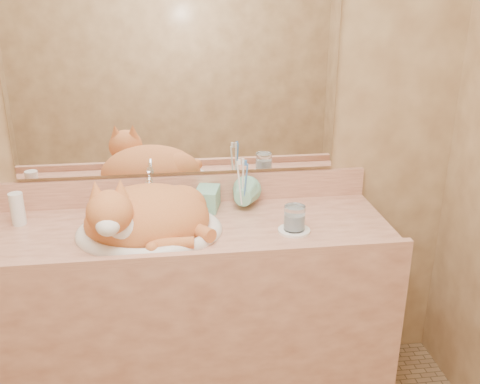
{
  "coord_description": "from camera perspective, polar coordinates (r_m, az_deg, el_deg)",
  "views": [
    {
      "loc": [
        -0.02,
        -1.14,
        1.72
      ],
      "look_at": [
        0.22,
        0.7,
        1.0
      ],
      "focal_mm": 40.0,
      "sensor_mm": 36.0,
      "label": 1
    }
  ],
  "objects": [
    {
      "name": "vanity_counter",
      "position": [
        2.27,
        -5.71,
        -13.67
      ],
      "size": [
        1.6,
        0.55,
        0.85
      ],
      "primitive_type": null,
      "color": "#9B5B45",
      "rests_on": "floor"
    },
    {
      "name": "toothbrush_cup",
      "position": [
        2.16,
        0.29,
        -0.81
      ],
      "size": [
        0.15,
        0.15,
        0.11
      ],
      "primitive_type": "imported",
      "rotation": [
        0.0,
        0.0,
        -0.32
      ],
      "color": "#79C2A2",
      "rests_on": "vanity_counter"
    },
    {
      "name": "mirror",
      "position": [
        2.15,
        -6.93,
        12.3
      ],
      "size": [
        1.3,
        0.02,
        0.8
      ],
      "primitive_type": "cube",
      "color": "white",
      "rests_on": "wall_back"
    },
    {
      "name": "toothbrushes",
      "position": [
        2.13,
        0.29,
        1.16
      ],
      "size": [
        0.04,
        0.04,
        0.23
      ],
      "primitive_type": null,
      "color": "white",
      "rests_on": "toothbrush_cup"
    },
    {
      "name": "saucer",
      "position": [
        2.03,
        5.78,
        -4.1
      ],
      "size": [
        0.12,
        0.12,
        0.01
      ],
      "primitive_type": "cylinder",
      "color": "white",
      "rests_on": "vanity_counter"
    },
    {
      "name": "wall_back",
      "position": [
        2.19,
        -6.77,
        8.73
      ],
      "size": [
        2.4,
        0.02,
        2.5
      ],
      "primitive_type": "cube",
      "color": "brown",
      "rests_on": "ground"
    },
    {
      "name": "faucet",
      "position": [
        2.2,
        -9.57,
        -0.15
      ],
      "size": [
        0.05,
        0.11,
        0.16
      ],
      "primitive_type": null,
      "rotation": [
        0.0,
        0.0,
        0.08
      ],
      "color": "white",
      "rests_on": "vanity_counter"
    },
    {
      "name": "water_glass",
      "position": [
        2.01,
        5.84,
        -2.76
      ],
      "size": [
        0.08,
        0.08,
        0.09
      ],
      "primitive_type": "cylinder",
      "color": "white",
      "rests_on": "saucer"
    },
    {
      "name": "cat",
      "position": [
        1.99,
        -10.26,
        -2.38
      ],
      "size": [
        0.51,
        0.43,
        0.26
      ],
      "primitive_type": null,
      "rotation": [
        0.0,
        0.0,
        0.11
      ],
      "color": "#BA5C2B",
      "rests_on": "sink_basin"
    },
    {
      "name": "lotion_bottle",
      "position": [
        2.22,
        -22.66,
        -1.68
      ],
      "size": [
        0.05,
        0.05,
        0.13
      ],
      "primitive_type": "cylinder",
      "color": "white",
      "rests_on": "vanity_counter"
    },
    {
      "name": "sink_basin",
      "position": [
        2.0,
        -9.73,
        -2.15
      ],
      "size": [
        0.6,
        0.52,
        0.17
      ],
      "primitive_type": null,
      "rotation": [
        0.0,
        0.0,
        0.16
      ],
      "color": "white",
      "rests_on": "vanity_counter"
    },
    {
      "name": "soap_dispenser",
      "position": [
        2.13,
        -3.83,
        0.0
      ],
      "size": [
        0.11,
        0.11,
        0.2
      ],
      "primitive_type": "imported",
      "rotation": [
        0.0,
        0.0,
        -0.24
      ],
      "color": "#79C2A2",
      "rests_on": "vanity_counter"
    }
  ]
}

